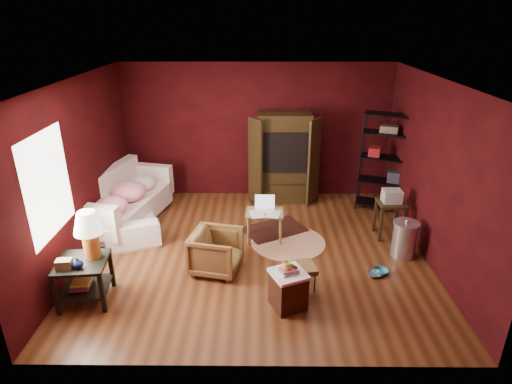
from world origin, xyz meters
TOP-DOWN VIEW (x-y plane):
  - room at (-0.04, -0.01)m, footprint 5.54×5.04m
  - sofa at (-2.40, 1.03)m, footprint 1.42×2.38m
  - armchair at (-0.60, -0.55)m, footprint 0.79×0.83m
  - pet_bowl_steel at (1.79, -0.69)m, footprint 0.21×0.05m
  - pet_bowl_turquoise at (1.91, -0.63)m, footprint 0.24×0.16m
  - vase at (-2.30, -1.46)m, footprint 0.19×0.19m
  - mug at (0.42, -1.43)m, footprint 0.14×0.11m
  - side_table at (-2.27, -1.24)m, footprint 0.72×0.72m
  - sofa_cushions at (-2.46, 1.02)m, footprint 1.37×2.38m
  - hamper at (0.44, -1.42)m, footprint 0.57×0.57m
  - footstool at (0.67, -1.00)m, footprint 0.43×0.43m
  - rug_round at (0.56, 0.32)m, footprint 1.70×1.70m
  - rug_oriental at (0.33, 0.78)m, footprint 1.30×1.17m
  - laptop_desk at (0.15, 0.42)m, footprint 0.65×0.51m
  - tv_armoire at (0.56, 2.17)m, footprint 1.46×0.76m
  - wire_shelving at (2.52, 1.74)m, footprint 1.04×0.72m
  - small_stand at (2.34, 0.57)m, footprint 0.45×0.45m
  - trash_can at (2.40, -0.10)m, footprint 0.54×0.54m

SIDE VIEW (x-z plane):
  - rug_round at x=0.56m, z-range 0.00..0.01m
  - rug_oriental at x=0.33m, z-range 0.01..0.02m
  - pet_bowl_steel at x=1.79m, z-range 0.00..0.21m
  - pet_bowl_turquoise at x=1.91m, z-range 0.00..0.23m
  - hamper at x=0.44m, z-range -0.03..0.58m
  - trash_can at x=2.40m, z-range -0.02..0.63m
  - footstool at x=0.67m, z-range 0.14..0.51m
  - armchair at x=-0.60m, z-range 0.00..0.72m
  - sofa at x=-2.40m, z-range 0.00..0.89m
  - sofa_cushions at x=-2.46m, z-range -0.01..0.93m
  - laptop_desk at x=0.15m, z-range 0.09..0.88m
  - mug at x=0.42m, z-range 0.59..0.72m
  - small_stand at x=2.34m, z-range 0.22..1.11m
  - vase at x=-2.30m, z-range 0.62..0.76m
  - side_table at x=-2.27m, z-range 0.13..1.42m
  - tv_armoire at x=0.56m, z-range 0.04..1.89m
  - wire_shelving at x=2.52m, z-range 0.09..2.04m
  - room at x=-0.04m, z-range -0.02..2.82m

